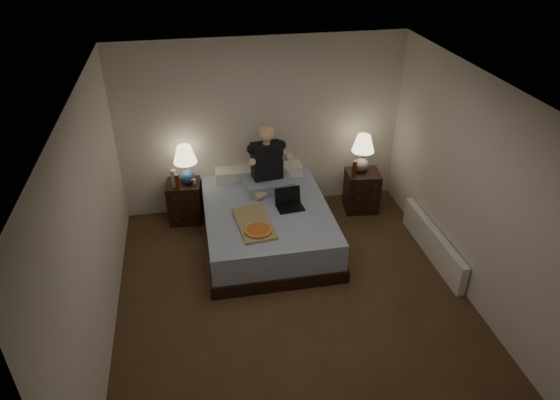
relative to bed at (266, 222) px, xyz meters
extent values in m
cube|color=brown|center=(0.11, -1.31, -0.27)|extent=(4.00, 4.50, 0.00)
cube|color=white|center=(0.11, -1.31, 2.23)|extent=(4.00, 4.50, 0.00)
cube|color=white|center=(0.11, 0.94, 0.98)|extent=(4.00, 0.00, 2.50)
cube|color=white|center=(0.11, -3.56, 0.98)|extent=(4.00, 0.00, 2.50)
cube|color=white|center=(-1.89, -1.31, 0.98)|extent=(0.00, 4.50, 2.50)
cube|color=white|center=(2.11, -1.31, 0.98)|extent=(0.00, 4.50, 2.50)
cube|color=#516FA3|center=(0.00, 0.00, 0.00)|extent=(1.61, 2.14, 0.53)
cube|color=black|center=(-1.06, 0.70, 0.03)|extent=(0.49, 0.45, 0.60)
cube|color=black|center=(1.51, 0.51, 0.04)|extent=(0.51, 0.47, 0.61)
cylinder|color=silver|center=(-1.17, 0.63, 0.46)|extent=(0.07, 0.07, 0.25)
cylinder|color=#9F9F9B|center=(-0.91, 0.61, 0.38)|extent=(0.07, 0.07, 0.10)
cylinder|color=#621E0E|center=(-1.12, 0.53, 0.45)|extent=(0.06, 0.06, 0.23)
cylinder|color=#571F0C|center=(1.35, 0.45, 0.46)|extent=(0.06, 0.06, 0.23)
cube|color=white|center=(2.04, -0.77, -0.07)|extent=(0.10, 1.60, 0.40)
camera|label=1|loc=(-0.87, -5.50, 3.72)|focal=32.00mm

